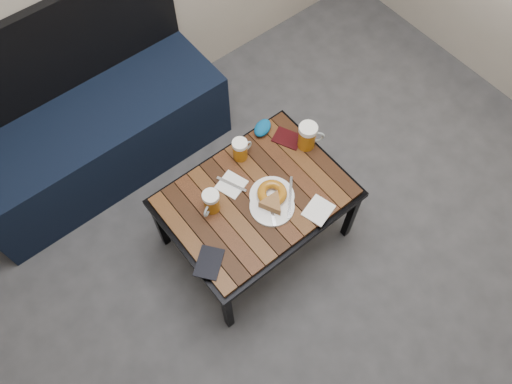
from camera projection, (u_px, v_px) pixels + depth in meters
room_shell at (304, 47)px, 0.97m from camera, size 4.00×4.00×4.00m
bench at (95, 134)px, 2.68m from camera, size 1.40×0.50×0.95m
cafe_table at (256, 199)px, 2.31m from camera, size 0.84×0.62×0.47m
beer_mug_left at (211, 202)px, 2.18m from camera, size 0.12×0.10×0.12m
beer_mug_centre at (240, 149)px, 2.32m from camera, size 0.11×0.07×0.12m
beer_mug_right at (308, 136)px, 2.34m from camera, size 0.13×0.12×0.14m
plate_pie at (272, 205)px, 2.22m from camera, size 0.20×0.20×0.06m
plate_bagel at (272, 195)px, 2.24m from camera, size 0.24×0.24×0.06m
napkin_left at (232, 185)px, 2.29m from camera, size 0.15×0.15×0.01m
napkin_right at (318, 210)px, 2.23m from camera, size 0.15×0.14×0.01m
passport_navy at (209, 263)px, 2.11m from camera, size 0.18×0.17×0.01m
passport_burgundy at (287, 138)px, 2.42m from camera, size 0.14×0.16×0.01m
knit_pouch at (263, 128)px, 2.42m from camera, size 0.13×0.11×0.05m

